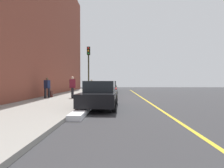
{
  "coord_description": "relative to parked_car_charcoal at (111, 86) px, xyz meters",
  "views": [
    {
      "loc": [
        16.11,
        0.9,
        1.51
      ],
      "look_at": [
        -0.5,
        0.48,
        1.23
      ],
      "focal_mm": 28.66,
      "sensor_mm": 36.0,
      "label": 1
    }
  ],
  "objects": [
    {
      "name": "parked_car_black",
      "position": [
        18.19,
        0.01,
        0.0
      ],
      "size": [
        4.68,
        1.99,
        1.51
      ],
      "color": "black",
      "rests_on": "ground"
    },
    {
      "name": "sidewalk",
      "position": [
        12.21,
        -3.26,
        -0.68
      ],
      "size": [
        28.0,
        4.6,
        0.15
      ],
      "primitive_type": "cube",
      "color": "gray",
      "rests_on": "ground"
    },
    {
      "name": "building_facade",
      "position": [
        12.21,
        -6.01,
        6.74
      ],
      "size": [
        32.0,
        0.8,
        15.0
      ],
      "primitive_type": "cube",
      "color": "brown",
      "rests_on": "ground"
    },
    {
      "name": "rolling_suitcase",
      "position": [
        13.47,
        -4.58,
        -0.34
      ],
      "size": [
        0.34,
        0.22,
        0.88
      ],
      "color": "#471E19",
      "rests_on": "sidewalk"
    },
    {
      "name": "pedestrian_burgundy_coat",
      "position": [
        14.11,
        -2.6,
        0.31
      ],
      "size": [
        0.55,
        0.53,
        1.73
      ],
      "color": "black",
      "rests_on": "sidewalk"
    },
    {
      "name": "parked_car_charcoal",
      "position": [
        0.0,
        0.0,
        0.0
      ],
      "size": [
        4.35,
        2.01,
        1.51
      ],
      "color": "black",
      "rests_on": "ground"
    },
    {
      "name": "pedestrian_olive_coat",
      "position": [
        0.05,
        -3.03,
        0.26
      ],
      "size": [
        0.53,
        0.47,
        1.62
      ],
      "color": "black",
      "rests_on": "sidewalk"
    },
    {
      "name": "pedestrian_navy_coat",
      "position": [
        14.01,
        -4.69,
        0.27
      ],
      "size": [
        0.5,
        0.52,
        1.64
      ],
      "color": "black",
      "rests_on": "sidewalk"
    },
    {
      "name": "ground_plane",
      "position": [
        12.21,
        0.04,
        -0.76
      ],
      "size": [
        56.0,
        56.0,
        0.0
      ],
      "primitive_type": "plane",
      "color": "#333335"
    },
    {
      "name": "parked_car_green",
      "position": [
        5.23,
        0.05,
        0.0
      ],
      "size": [
        4.78,
        1.91,
        1.51
      ],
      "color": "black",
      "rests_on": "ground"
    },
    {
      "name": "parked_car_red",
      "position": [
        11.97,
        0.04,
        0.0
      ],
      "size": [
        4.55,
        1.94,
        1.51
      ],
      "color": "black",
      "rests_on": "ground"
    },
    {
      "name": "traffic_light_pole",
      "position": [
        12.97,
        -1.48,
        2.31
      ],
      "size": [
        0.35,
        0.26,
        4.31
      ],
      "color": "#2D2D19",
      "rests_on": "sidewalk"
    },
    {
      "name": "snow_bank_curb",
      "position": [
        17.69,
        -0.66,
        -0.65
      ],
      "size": [
        8.17,
        0.56,
        0.22
      ],
      "primitive_type": "cube",
      "color": "white",
      "rests_on": "ground"
    },
    {
      "name": "lane_stripe_centre",
      "position": [
        12.21,
        3.24,
        -0.75
      ],
      "size": [
        28.0,
        0.14,
        0.01
      ],
      "primitive_type": "cube",
      "color": "gold",
      "rests_on": "ground"
    }
  ]
}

